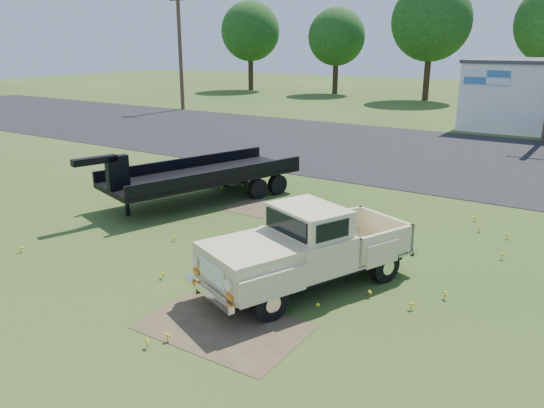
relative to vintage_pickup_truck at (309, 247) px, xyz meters
The scene contains 10 objects.
ground 2.25m from the vintage_pickup_truck, 163.22° to the left, with size 140.00×140.00×0.00m, color #2C4E19.
asphalt_lot 15.74m from the vintage_pickup_truck, 97.19° to the left, with size 90.00×14.00×0.02m, color black.
dirt_patch_a 2.61m from the vintage_pickup_truck, 100.97° to the right, with size 3.00×2.00×0.01m, color #4E3A29.
dirt_patch_b 5.77m from the vintage_pickup_truck, 134.10° to the left, with size 2.20×1.60×0.01m, color #4E3A29.
utility_pole_west 33.14m from the vintage_pickup_truck, 136.69° to the left, with size 1.60×0.30×9.00m.
treeline_a 50.74m from the vintage_pickup_truck, 126.44° to the left, with size 6.40×6.40×9.52m.
treeline_b 46.38m from the vintage_pickup_truck, 115.64° to the left, with size 5.76×5.76×8.57m.
treeline_c 41.75m from the vintage_pickup_truck, 103.96° to the left, with size 7.04×7.04×10.47m.
vintage_pickup_truck is the anchor object (origin of this frame).
flatbed_trailer 7.32m from the vintage_pickup_truck, 147.99° to the left, with size 2.40×7.19×1.96m, color black, non-canonical shape.
Camera 1 is at (7.05, -9.91, 5.09)m, focal length 35.00 mm.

